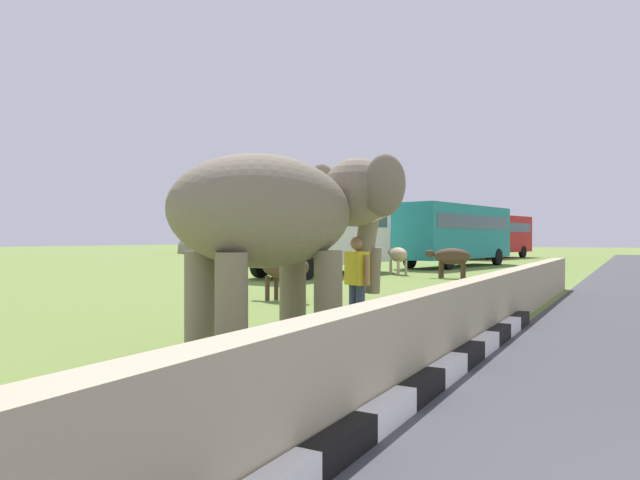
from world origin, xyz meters
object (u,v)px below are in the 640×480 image
cow_near (284,267)px  cow_far (398,255)px  bus_teal (456,231)px  cow_mid (451,257)px  bus_red (493,233)px  elephant (285,216)px  person_handler (357,279)px  bus_white (320,228)px

cow_near → cow_far: (11.56, 1.38, 0.00)m
bus_teal → cow_mid: size_ratio=5.43×
cow_far → bus_red: bearing=2.2°
elephant → cow_far: (16.61, 4.68, -1.10)m
person_handler → cow_near: bearing=47.2°
elephant → bus_teal: size_ratio=0.40×
cow_far → cow_near: bearing=-173.2°
elephant → cow_near: size_ratio=2.12×
bus_white → bus_red: bearing=-4.3°
person_handler → cow_mid: bearing=9.7°
cow_near → cow_far: bearing=6.8°
bus_white → bus_red: same height
person_handler → bus_teal: bearing=11.8°
bus_white → cow_mid: bearing=-81.2°
person_handler → cow_far: bearing=18.9°
cow_far → elephant: bearing=-164.3°
bus_teal → elephant: bearing=-170.0°
cow_mid → cow_far: size_ratio=1.14×
bus_white → cow_near: 10.43m
elephant → bus_red: size_ratio=0.39×
elephant → cow_mid: size_ratio=2.15×
person_handler → bus_teal: (23.41, 4.88, 1.16)m
elephant → bus_white: size_ratio=0.47×
person_handler → bus_white: (12.96, 7.99, 1.15)m
bus_teal → bus_red: (15.06, 1.18, 0.00)m
elephant → bus_teal: 25.35m
bus_red → cow_mid: (-24.65, -3.69, -1.21)m
cow_far → bus_white: bearing=126.6°
bus_teal → cow_near: size_ratio=5.34×
bus_teal → bus_red: size_ratio=1.00×
cow_mid → cow_far: (1.23, 2.79, 0.00)m
bus_teal → cow_mid: (-9.59, -2.51, -1.21)m
elephant → cow_near: elephant is taller
bus_red → cow_near: bus_red is taller
person_handler → cow_mid: (13.83, 2.37, -0.06)m
cow_near → bus_teal: bearing=3.2°
cow_near → cow_mid: bearing=-7.7°
bus_white → cow_far: bus_white is taller
cow_mid → bus_red: bearing=8.5°
person_handler → bus_red: 38.97m
bus_white → cow_mid: size_ratio=4.62×
cow_mid → elephant: bearing=-173.0°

